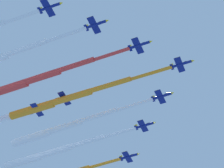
{
  "coord_description": "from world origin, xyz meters",
  "views": [
    {
      "loc": [
        4.66,
        -133.8,
        12.35
      ],
      "look_at": [
        0.0,
        0.0,
        186.04
      ],
      "focal_mm": 84.27,
      "sensor_mm": 36.0,
      "label": 1
    }
  ],
  "objects_px": {
    "jet_lead": "(67,99)",
    "jet_port_inner": "(62,128)",
    "jet_port_mid": "(52,152)",
    "jet_starboard_inner": "(40,78)"
  },
  "relations": [
    {
      "from": "jet_lead",
      "to": "jet_port_inner",
      "type": "relative_size",
      "value": 1.07
    },
    {
      "from": "jet_lead",
      "to": "jet_port_mid",
      "type": "height_order",
      "value": "jet_port_mid"
    },
    {
      "from": "jet_port_inner",
      "to": "jet_port_mid",
      "type": "relative_size",
      "value": 1.02
    },
    {
      "from": "jet_lead",
      "to": "jet_port_mid",
      "type": "bearing_deg",
      "value": 106.61
    },
    {
      "from": "jet_starboard_inner",
      "to": "jet_port_mid",
      "type": "xyz_separation_m",
      "value": [
        0.29,
        45.26,
        1.94
      ]
    },
    {
      "from": "jet_lead",
      "to": "jet_starboard_inner",
      "type": "distance_m",
      "value": 15.12
    },
    {
      "from": "jet_port_inner",
      "to": "jet_starboard_inner",
      "type": "bearing_deg",
      "value": -103.1
    },
    {
      "from": "jet_port_inner",
      "to": "jet_port_mid",
      "type": "height_order",
      "value": "jet_port_mid"
    },
    {
      "from": "jet_starboard_inner",
      "to": "jet_port_mid",
      "type": "distance_m",
      "value": 45.3
    },
    {
      "from": "jet_lead",
      "to": "jet_port_inner",
      "type": "bearing_deg",
      "value": 102.42
    }
  ]
}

